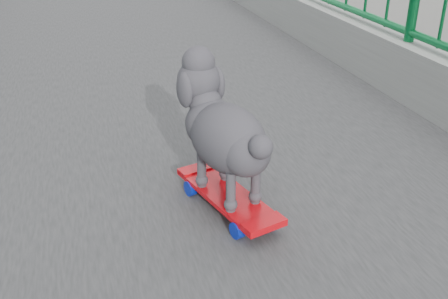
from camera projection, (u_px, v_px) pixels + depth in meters
name	position (u px, v px, depth m)	size (l,w,h in m)	color
skateboard	(228.00, 198.00, 1.88)	(0.28, 0.53, 0.07)	red
poodle	(224.00, 130.00, 1.79)	(0.31, 0.52, 0.45)	#2A272C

